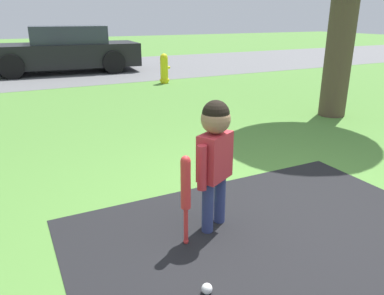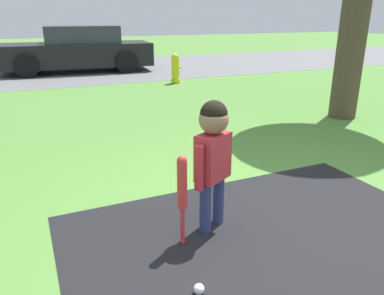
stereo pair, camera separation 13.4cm
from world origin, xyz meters
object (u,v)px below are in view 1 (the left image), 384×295
baseball_bat (186,188)px  sports_ball (207,289)px  parked_car (63,51)px  child (215,148)px  fire_hydrant (164,69)px

baseball_bat → sports_ball: 0.72m
baseball_bat → sports_ball: (-0.12, -0.56, -0.44)m
sports_ball → parked_car: 10.65m
child → parked_car: (0.38, 9.92, -0.04)m
fire_hydrant → baseball_bat: bearing=-111.5°
child → baseball_bat: bearing=173.0°
child → baseball_bat: (-0.31, -0.12, -0.23)m
sports_ball → parked_car: (0.82, 10.60, 0.62)m
baseball_bat → fire_hydrant: 7.30m
baseball_bat → fire_hydrant: fire_hydrant is taller
baseball_bat → sports_ball: size_ratio=10.18×
baseball_bat → parked_car: (0.70, 10.04, 0.18)m
sports_ball → fire_hydrant: (2.79, 7.35, 0.33)m
fire_hydrant → parked_car: bearing=121.3°
sports_ball → baseball_bat: bearing=77.5°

